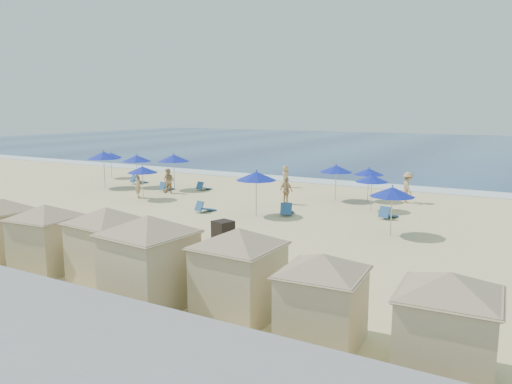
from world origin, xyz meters
TOP-DOWN VIEW (x-y plane):
  - ground at (0.00, 0.00)m, footprint 160.00×160.00m
  - ocean at (0.00, 55.00)m, footprint 160.00×80.00m
  - surf_line at (0.00, 15.50)m, footprint 160.00×2.50m
  - trash_bin at (2.73, -2.49)m, footprint 0.97×0.97m
  - cabana_0 at (-2.75, -9.25)m, footprint 4.12×4.12m
  - cabana_1 at (-0.15, -9.36)m, footprint 4.19×4.19m
  - cabana_2 at (2.54, -9.06)m, footprint 4.40×4.40m
  - cabana_3 at (5.10, -9.91)m, footprint 4.69×4.69m
  - cabana_4 at (7.78, -9.31)m, footprint 4.41×4.41m
  - cabana_5 at (10.44, -9.77)m, footprint 4.03×4.03m
  - cabana_6 at (13.34, -9.99)m, footprint 4.21×4.21m
  - umbrella_0 at (-15.98, 9.04)m, footprint 1.91×1.91m
  - umbrella_1 at (-12.60, 5.09)m, footprint 2.39×2.39m
  - umbrella_2 at (-10.73, 6.47)m, footprint 2.14×2.14m
  - umbrella_3 at (-6.91, 2.90)m, footprint 1.93×1.93m
  - umbrella_4 at (-7.66, 6.93)m, footprint 2.27×2.27m
  - umbrella_5 at (1.70, 2.27)m, footprint 2.18×2.18m
  - umbrella_6 at (3.83, 8.48)m, footprint 2.04×2.04m
  - umbrella_7 at (5.60, 9.40)m, footprint 1.87×1.87m
  - umbrella_8 at (6.66, 6.60)m, footprint 1.86×1.86m
  - umbrella_9 at (9.09, 1.66)m, footprint 2.04×2.04m
  - beach_chair_0 at (-11.92, 7.73)m, footprint 0.99×1.42m
  - beach_chair_1 at (-7.96, 6.32)m, footprint 0.62×1.21m
  - beach_chair_2 at (-5.72, 7.67)m, footprint 0.67×1.23m
  - beach_chair_3 at (-1.30, 1.63)m, footprint 0.82×1.30m
  - beach_chair_4 at (3.09, 3.17)m, footprint 1.03×1.49m
  - beach_chair_5 at (8.01, 5.07)m, footprint 0.82×1.36m
  - beachgoer_0 at (-7.53, 3.17)m, footprint 0.76×0.74m
  - beachgoer_1 at (-6.95, 5.46)m, footprint 0.90×0.75m
  - beachgoer_2 at (1.65, 6.00)m, footprint 1.05×0.68m
  - beachgoer_3 at (7.86, 10.06)m, footprint 1.19×1.41m
  - beachgoer_4 at (-1.30, 11.75)m, footprint 0.93×0.88m

SIDE VIEW (x-z plane):
  - ground at x=0.00m, z-range 0.00..0.00m
  - ocean at x=0.00m, z-range 0.00..0.06m
  - surf_line at x=0.00m, z-range 0.00..0.08m
  - beach_chair_1 at x=-7.96m, z-range -0.10..0.55m
  - beach_chair_2 at x=-5.72m, z-range -0.10..0.55m
  - beach_chair_3 at x=-1.30m, z-range -0.10..0.56m
  - beach_chair_5 at x=8.01m, z-range -0.11..0.59m
  - beach_chair_0 at x=-11.92m, z-range -0.11..0.61m
  - beach_chair_4 at x=3.09m, z-range -0.12..0.64m
  - trash_bin at x=2.73m, z-range 0.00..0.78m
  - beachgoer_4 at x=-1.30m, z-range 0.00..1.61m
  - beachgoer_2 at x=1.65m, z-range 0.00..1.66m
  - beachgoer_1 at x=-6.95m, z-range 0.00..1.69m
  - beachgoer_0 at x=-7.53m, z-range 0.00..1.76m
  - beachgoer_3 at x=7.86m, z-range 0.00..1.89m
  - cabana_5 at x=10.44m, z-range 0.18..2.72m
  - cabana_0 at x=-2.75m, z-range 0.19..2.78m
  - cabana_1 at x=-0.15m, z-range 0.19..2.83m
  - cabana_6 at x=13.34m, z-range 0.19..2.83m
  - cabana_4 at x=7.78m, z-range 0.20..2.97m
  - cabana_2 at x=2.54m, z-range 0.20..2.97m
  - cabana_3 at x=5.10m, z-range 0.21..3.17m
  - umbrella_8 at x=6.66m, z-range 0.78..2.90m
  - umbrella_7 at x=5.60m, z-range 0.78..2.92m
  - umbrella_0 at x=-15.98m, z-range 0.80..2.97m
  - umbrella_3 at x=-6.91m, z-range 0.80..3.00m
  - umbrella_9 at x=9.09m, z-range 0.85..3.17m
  - umbrella_6 at x=3.83m, z-range 0.85..3.18m
  - umbrella_2 at x=-10.73m, z-range 0.89..3.33m
  - umbrella_5 at x=1.70m, z-range 0.91..3.39m
  - umbrella_4 at x=-7.66m, z-range 0.95..3.54m
  - umbrella_1 at x=-12.60m, z-range 1.00..3.72m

